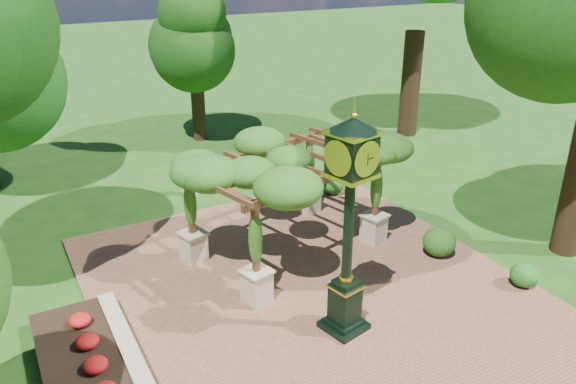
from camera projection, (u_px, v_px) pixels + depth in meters
ground at (341, 318)px, 12.82m from camera, size 120.00×120.00×0.00m
brick_plaza at (318, 296)px, 13.62m from camera, size 10.00×12.00×0.04m
border_wall at (134, 364)px, 11.10m from camera, size 0.35×5.00×0.40m
flower_bed at (87, 381)px, 10.71m from camera, size 1.50×5.00×0.36m
pedestal_clock at (349, 210)px, 11.29m from camera, size 1.15×1.15×4.92m
pergola at (286, 163)px, 14.63m from camera, size 5.69×4.31×3.19m
sundial at (190, 183)px, 19.13m from camera, size 0.61×0.61×0.92m
shrub_front at (524, 275)px, 13.88m from camera, size 0.69×0.69×0.61m
shrub_mid at (439, 242)px, 15.25m from camera, size 1.16×1.16×0.80m
shrub_back at (333, 184)px, 19.11m from camera, size 0.98×0.98×0.73m
tree_north at (193, 31)px, 23.05m from camera, size 3.26×3.26×6.81m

